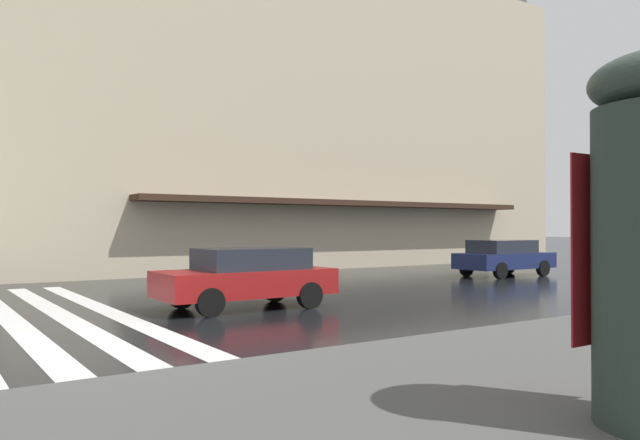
# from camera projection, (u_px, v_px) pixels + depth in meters

# --- Properties ---
(ground_plane) EXTENTS (220.00, 220.00, 0.00)m
(ground_plane) POSITION_uv_depth(u_px,v_px,m) (89.00, 344.00, 9.94)
(ground_plane) COLOR black
(haussmann_block_corner) EXTENTS (17.65, 29.14, 18.36)m
(haussmann_block_corner) POSITION_uv_depth(u_px,v_px,m) (265.00, 105.00, 35.36)
(haussmann_block_corner) COLOR beige
(haussmann_block_corner) RESTS_ON ground_plane
(car_red) EXTENTS (1.85, 4.10, 1.41)m
(car_red) POSITION_uv_depth(u_px,v_px,m) (247.00, 276.00, 14.33)
(car_red) COLOR maroon
(car_red) RESTS_ON ground_plane
(car_navy) EXTENTS (1.85, 4.10, 1.41)m
(car_navy) POSITION_uv_depth(u_px,v_px,m) (504.00, 257.00, 23.90)
(car_navy) COLOR navy
(car_navy) RESTS_ON ground_plane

